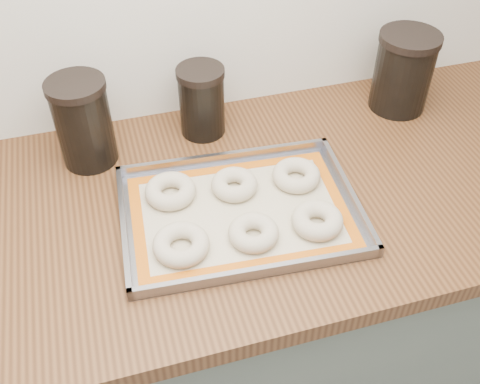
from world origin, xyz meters
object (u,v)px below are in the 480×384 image
object	(u,v)px
baking_tray	(240,212)
canister_left	(83,122)
bagel_back_left	(170,191)
canister_mid	(202,101)
canister_right	(403,71)
bagel_back_mid	(234,184)
bagel_back_right	(296,175)
bagel_front_left	(181,244)
bagel_front_right	(317,220)
bagel_front_mid	(254,233)

from	to	relation	value
baking_tray	canister_left	distance (m)	0.38
bagel_back_left	canister_mid	world-z (taller)	canister_mid
canister_left	canister_mid	size ratio (longest dim) A/B	1.20
baking_tray	canister_right	distance (m)	0.54
bagel_back_mid	canister_left	distance (m)	0.34
bagel_back_right	canister_left	world-z (taller)	canister_left
bagel_back_mid	canister_left	bearing A→B (deg)	144.89
baking_tray	canister_right	bearing A→B (deg)	28.09
bagel_front_left	bagel_back_left	size ratio (longest dim) A/B	1.02
baking_tray	bagel_back_right	bearing A→B (deg)	22.10
bagel_back_right	canister_right	xyz separation A→B (m)	(0.33, 0.20, 0.07)
baking_tray	canister_mid	size ratio (longest dim) A/B	2.96
bagel_front_left	bagel_back_right	xyz separation A→B (m)	(0.27, 0.12, -0.00)
bagel_back_left	canister_right	xyz separation A→B (m)	(0.59, 0.17, 0.07)
bagel_back_left	bagel_back_mid	size ratio (longest dim) A/B	1.09
bagel_back_right	canister_right	size ratio (longest dim) A/B	0.52
bagel_front_left	bagel_back_mid	distance (m)	0.19
baking_tray	canister_right	world-z (taller)	canister_right
bagel_front_left	canister_right	bearing A→B (deg)	27.67
bagel_front_left	bagel_back_left	bearing A→B (deg)	86.52
bagel_front_left	canister_mid	xyz separation A→B (m)	(0.12, 0.35, 0.06)
bagel_front_right	canister_right	distance (m)	0.48
canister_mid	canister_left	bearing A→B (deg)	-173.34
baking_tray	canister_mid	distance (m)	0.29
bagel_front_right	canister_mid	size ratio (longest dim) A/B	0.60
bagel_front_left	canister_left	world-z (taller)	canister_left
bagel_back_mid	canister_mid	bearing A→B (deg)	93.20
bagel_front_left	canister_right	size ratio (longest dim) A/B	0.55
bagel_back_mid	canister_right	bearing A→B (deg)	21.95
baking_tray	bagel_front_left	size ratio (longest dim) A/B	4.62
baking_tray	bagel_front_mid	bearing A→B (deg)	-86.20
bagel_front_mid	bagel_front_right	world-z (taller)	bagel_front_right
bagel_back_mid	bagel_back_right	distance (m)	0.13
bagel_back_left	bagel_back_mid	distance (m)	0.13
bagel_front_right	baking_tray	bearing A→B (deg)	149.19
baking_tray	bagel_back_right	xyz separation A→B (m)	(0.14, 0.06, 0.01)
bagel_front_right	bagel_back_right	world-z (taller)	bagel_front_right
baking_tray	bagel_back_left	distance (m)	0.15
bagel_front_right	canister_left	bearing A→B (deg)	139.86
bagel_back_right	canister_mid	distance (m)	0.28
bagel_back_mid	canister_mid	distance (m)	0.23
bagel_front_mid	bagel_back_right	bearing A→B (deg)	44.20
baking_tray	bagel_back_mid	xyz separation A→B (m)	(0.01, 0.06, 0.01)
bagel_front_right	bagel_front_mid	bearing A→B (deg)	177.99
bagel_front_mid	canister_right	xyz separation A→B (m)	(0.47, 0.32, 0.07)
bagel_front_right	bagel_back_mid	world-z (taller)	bagel_front_right
bagel_front_mid	bagel_front_left	bearing A→B (deg)	176.08
bagel_front_left	canister_right	distance (m)	0.68
baking_tray	canister_right	size ratio (longest dim) A/B	2.54
bagel_front_right	bagel_back_right	distance (m)	0.13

